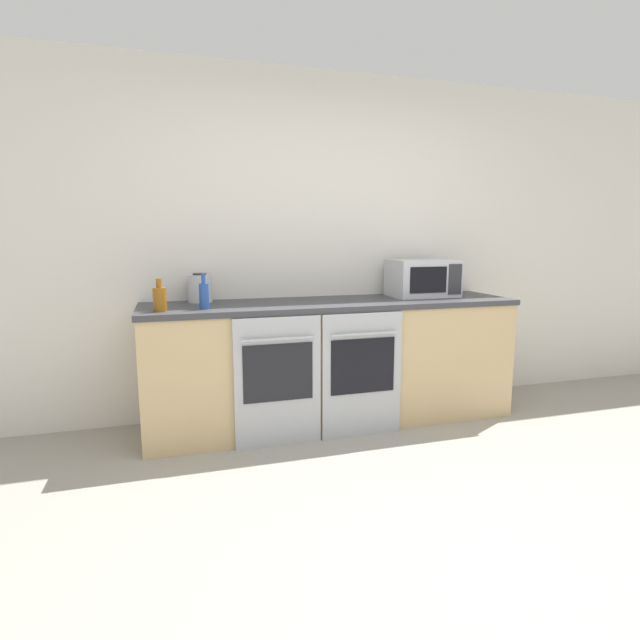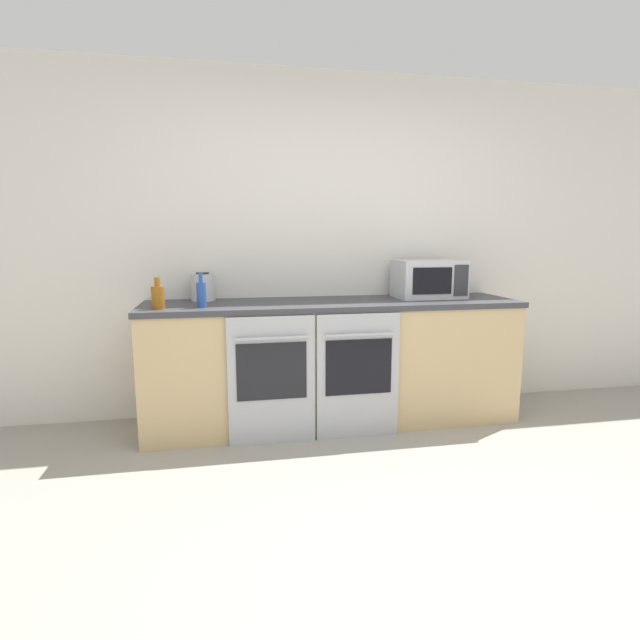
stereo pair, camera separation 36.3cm
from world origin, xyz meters
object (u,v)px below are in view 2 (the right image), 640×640
object	(u,v)px
microwave	(429,279)
bottle_amber	(158,297)
oven_left	(272,380)
bottle_blue	(201,294)
oven_right	(358,375)
kettle	(203,287)

from	to	relation	value
microwave	bottle_amber	world-z (taller)	microwave
oven_left	bottle_blue	xyz separation A→B (m)	(-0.44, 0.19, 0.56)
oven_right	bottle_amber	world-z (taller)	bottle_amber
microwave	kettle	world-z (taller)	microwave
bottle_blue	kettle	distance (m)	0.37
microwave	bottle_amber	size ratio (longest dim) A/B	2.45
oven_left	bottle_amber	size ratio (longest dim) A/B	4.19
bottle_amber	bottle_blue	world-z (taller)	bottle_blue
oven_left	oven_right	distance (m)	0.59
oven_left	microwave	xyz separation A→B (m)	(1.26, 0.43, 0.61)
microwave	bottle_blue	distance (m)	1.72
bottle_amber	bottle_blue	distance (m)	0.27
microwave	oven_right	bearing A→B (deg)	-147.39
bottle_blue	kettle	xyz separation A→B (m)	(-0.00, 0.37, 0.01)
bottle_blue	microwave	bearing A→B (deg)	8.11
bottle_amber	kettle	xyz separation A→B (m)	(0.27, 0.39, 0.02)
bottle_amber	oven_right	bearing A→B (deg)	-7.29
microwave	kettle	distance (m)	1.70
oven_right	bottle_blue	xyz separation A→B (m)	(-1.03, 0.19, 0.56)
oven_right	kettle	size ratio (longest dim) A/B	4.17
oven_left	kettle	distance (m)	0.91
bottle_blue	kettle	world-z (taller)	bottle_blue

